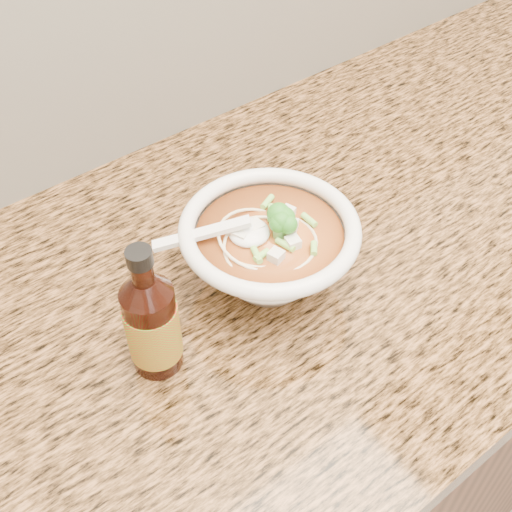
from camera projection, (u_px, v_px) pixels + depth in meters
cabinet at (315, 401)px, 1.22m from camera, size 4.00×0.65×0.86m
counter_slab at (337, 231)px, 0.89m from camera, size 4.00×0.68×0.04m
soup_bowl at (269, 252)px, 0.77m from camera, size 0.23×0.21×0.12m
hot_sauce_bottle at (152, 324)px, 0.67m from camera, size 0.06×0.06×0.18m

